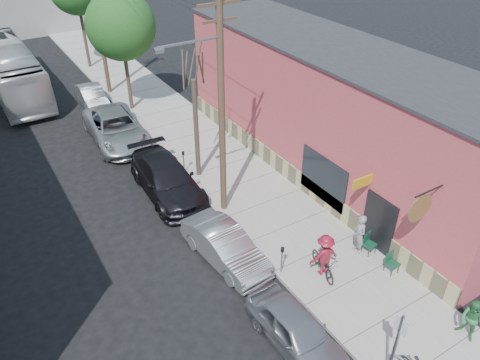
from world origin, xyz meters
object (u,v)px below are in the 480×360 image
sign_post (396,342)px  car_2 (167,179)px  tree_leafy_mid (121,26)px  patron_green (472,320)px  tree_bare (196,130)px  patio_chair_b (392,264)px  parking_meter_near (282,256)px  parking_meter_far (184,158)px  patron_grey (359,235)px  car_0 (296,330)px  car_1 (225,246)px  patio_chair_a (370,244)px  cyclist (324,255)px  car_4 (93,97)px  utility_pole_near (220,104)px  car_3 (116,128)px  bus (12,70)px

sign_post → car_2: sign_post is taller
tree_leafy_mid → patron_green: (2.95, -23.51, -4.59)m
sign_post → tree_bare: bearing=88.1°
sign_post → patio_chair_b: 4.94m
parking_meter_near → patio_chair_b: 4.34m
parking_meter_far → car_2: bearing=-142.5°
patron_grey → car_0: bearing=-49.9°
parking_meter_near → parking_meter_far: 8.63m
patron_green → car_1: patron_green is taller
patron_green → car_1: bearing=-149.4°
patron_grey → car_2: patron_grey is taller
patio_chair_a → cyclist: size_ratio=0.48×
patron_green → car_1: (-4.95, 7.70, -0.24)m
sign_post → car_0: size_ratio=0.68×
tree_bare → parking_meter_near: bearing=-93.9°
sign_post → car_2: bearing=96.8°
patio_chair_b → patron_green: 3.55m
tree_bare → car_4: tree_bare is taller
patio_chair_a → patron_green: bearing=-106.9°
tree_bare → car_2: tree_bare is taller
utility_pole_near → car_1: (-1.59, -2.94, -4.68)m
patio_chair_a → car_3: car_3 is taller
car_0 → patio_chair_a: bearing=17.8°
parking_meter_far → patron_green: (3.50, -14.43, -0.01)m
patio_chair_a → cyclist: cyclist is taller
car_3 → bus: bus is taller
parking_meter_far → patio_chair_b: parking_meter_far is taller
car_2 → car_3: bearing=94.8°
patron_green → car_3: bearing=-167.4°
patio_chair_a → car_3: bearing=95.9°
parking_meter_far → patron_grey: patron_grey is taller
car_1 → parking_meter_near: bearing=-58.6°
tree_bare → car_3: size_ratio=0.84×
tree_bare → car_3: (-2.28, 5.93, -1.88)m
tree_bare → car_2: size_ratio=0.90×
patio_chair_b → patron_green: bearing=-97.3°
sign_post → patio_chair_b: sign_post is taller
patron_grey → car_1: (-4.80, 2.59, -0.32)m
cyclist → car_0: size_ratio=0.44×
tree_bare → car_4: bearing=99.8°
sign_post → car_2: (-1.55, 12.98, -0.99)m
patio_chair_a → bus: bearing=95.5°
parking_meter_near → cyclist: 1.62m
sign_post → patron_green: sign_post is taller
patron_green → patron_grey: bearing=179.4°
parking_meter_far → utility_pole_near: size_ratio=0.12×
sign_post → utility_pole_near: bearing=89.8°
cyclist → car_4: bearing=-72.1°
sign_post → tree_leafy_mid: tree_leafy_mid is taller
sign_post → car_2: 13.11m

